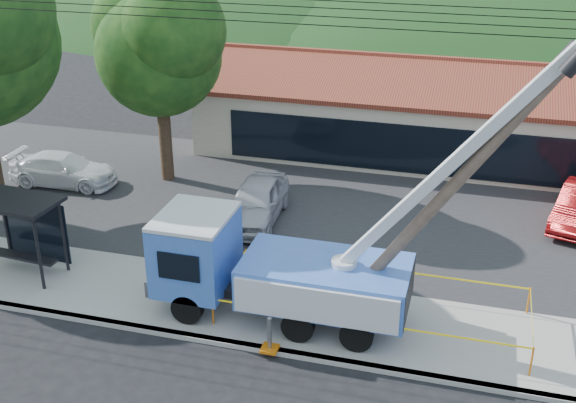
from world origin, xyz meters
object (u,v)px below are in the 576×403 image
at_px(utility_truck, 275,266).
at_px(car_white, 66,186).
at_px(car_silver, 257,222).
at_px(bus_shelter, 22,217).
at_px(leaning_pole, 464,175).

bearing_deg(utility_truck, car_white, 147.90).
bearing_deg(car_silver, car_white, 169.75).
relative_size(utility_truck, car_white, 2.57).
bearing_deg(bus_shelter, utility_truck, 2.76).
xyz_separation_m(leaning_pole, bus_shelter, (-13.98, 0.24, -3.18)).
relative_size(utility_truck, car_silver, 2.56).
distance_m(bus_shelter, car_white, 7.94).
xyz_separation_m(leaning_pole, car_silver, (-7.76, 6.10, -5.33)).
height_order(bus_shelter, car_silver, bus_shelter).
distance_m(utility_truck, car_silver, 6.96).
xyz_separation_m(bus_shelter, car_silver, (6.22, 5.86, -2.15)).
relative_size(leaning_pole, bus_shelter, 3.25).
height_order(leaning_pole, car_white, leaning_pole).
bearing_deg(bus_shelter, car_white, 117.62).
height_order(leaning_pole, car_silver, leaning_pole).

